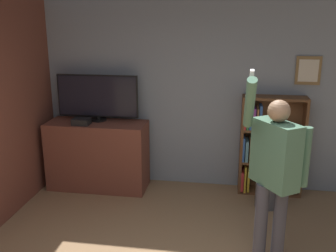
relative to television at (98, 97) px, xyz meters
name	(u,v)px	position (x,y,z in m)	size (l,w,h in m)	color
wall_back	(197,94)	(1.38, 0.28, 0.03)	(6.37, 0.09, 2.70)	gray
tv_ledge	(98,155)	(0.00, -0.10, -0.83)	(1.41, 0.55, 0.98)	brown
television	(98,97)	(0.00, 0.00, 0.00)	(1.16, 0.22, 0.66)	black
game_console	(81,122)	(-0.17, -0.23, -0.30)	(0.23, 0.19, 0.08)	black
bookshelf	(265,145)	(2.35, 0.10, -0.62)	(0.86, 0.28, 1.39)	brown
person	(275,167)	(2.29, -1.58, -0.28)	(0.64, 0.59, 2.00)	#383842
waste_bin	(267,192)	(2.38, -0.35, -1.13)	(0.31, 0.31, 0.39)	#4C4C51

